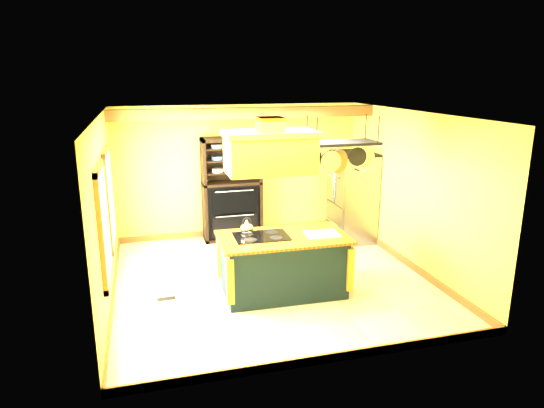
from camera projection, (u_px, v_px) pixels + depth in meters
name	position (u px, v px, depth m)	size (l,w,h in m)	color
floor	(271.00, 279.00, 8.01)	(5.00, 5.00, 0.00)	beige
ceiling	(271.00, 114.00, 7.31)	(5.00, 5.00, 0.00)	white
wall_back	(240.00, 171.00, 9.99)	(5.00, 0.02, 2.70)	#DBC350
wall_front	(330.00, 256.00, 5.33)	(5.00, 0.02, 2.70)	#DBC350
wall_left	(105.00, 212.00, 7.03)	(0.02, 5.00, 2.70)	#DBC350
wall_right	(412.00, 191.00, 8.29)	(0.02, 5.00, 2.70)	#DBC350
ceiling_beam	(247.00, 113.00, 8.92)	(5.00, 0.15, 0.20)	brown
window_near	(104.00, 224.00, 6.28)	(0.06, 1.06, 1.56)	brown
window_far	(109.00, 198.00, 7.59)	(0.06, 1.06, 1.56)	brown
kitchen_island	(283.00, 264.00, 7.42)	(1.97, 1.11, 1.11)	#13272D
range_hood	(270.00, 150.00, 6.91)	(1.33, 0.75, 0.80)	gold
pot_rack	(342.00, 150.00, 7.21)	(1.15, 0.53, 0.88)	black
refrigerator	(352.00, 199.00, 9.75)	(0.76, 0.90, 1.76)	gray
hutch	(232.00, 199.00, 9.86)	(1.17, 0.54, 2.08)	black
floor_register	(166.00, 299.00, 7.31)	(0.28, 0.12, 0.01)	black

